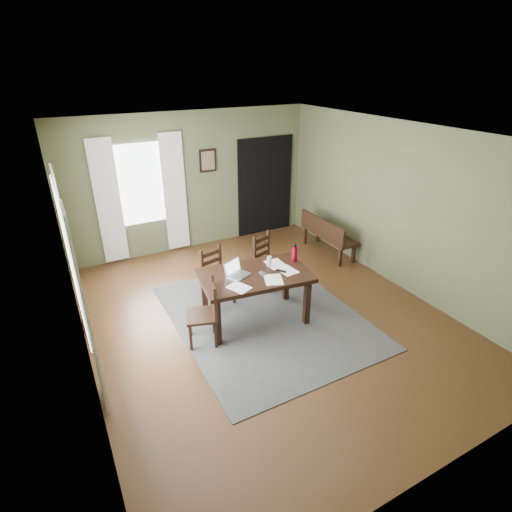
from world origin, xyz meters
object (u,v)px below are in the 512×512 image
bench (326,233)px  water_bottle (294,254)px  dining_table (255,279)px  chair_end (205,313)px  chair_back_left (217,277)px  chair_back_right (267,261)px  laptop (236,271)px

bench → water_bottle: water_bottle is taller
dining_table → bench: size_ratio=1.23×
chair_end → chair_back_left: bearing=166.0°
chair_end → water_bottle: water_bottle is taller
chair_back_left → bench: (2.62, 0.65, -0.00)m
chair_back_left → water_bottle: bearing=-47.5°
chair_back_right → water_bottle: 0.90m
laptop → water_bottle: (0.96, -0.03, 0.07)m
laptop → water_bottle: 0.96m
dining_table → water_bottle: 0.75m
dining_table → chair_back_right: size_ratio=1.81×
dining_table → chair_back_right: (0.67, 0.83, -0.24)m
dining_table → chair_end: bearing=-163.0°
chair_back_left → water_bottle: size_ratio=3.26×
chair_back_right → chair_end: bearing=-166.2°
bench → dining_table: bearing=120.3°
chair_end → laptop: size_ratio=2.38×
chair_back_left → laptop: (0.04, -0.62, 0.39)m
chair_back_right → water_bottle: bearing=-106.6°
laptop → chair_back_left: bearing=69.7°
chair_back_left → bench: size_ratio=0.68×
chair_back_right → chair_back_left: bearing=167.5°
bench → chair_end: bearing=115.5°
water_bottle → laptop: bearing=178.3°
chair_end → chair_back_right: (1.50, 0.97, -0.01)m
water_bottle → dining_table: bearing=-174.9°
chair_back_left → laptop: laptop is taller
chair_end → chair_back_right: size_ratio=1.02×
bench → water_bottle: bearing=128.7°
dining_table → bench: 2.71m
chair_back_right → laptop: bearing=-160.6°
dining_table → chair_end: 0.87m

